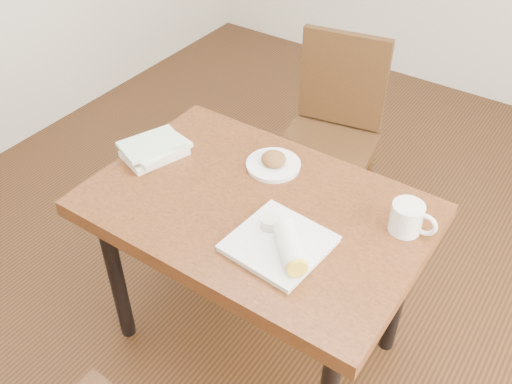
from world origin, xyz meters
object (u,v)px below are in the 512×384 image
Objects in this scene: coffee_mug at (408,218)px; book_stack at (155,149)px; plate_scone at (273,163)px; plate_burrito at (282,244)px; table at (256,223)px; chair_far at (333,125)px.

coffee_mug reaches higher than book_stack.
plate_scone reaches higher than book_stack.
table is at bearing 144.42° from plate_burrito.
coffee_mug is 0.41m from plate_burrito.
table is 0.87m from chair_far.
chair_far is 3.18× the size of plate_burrito.
table is 0.51m from coffee_mug.
chair_far is 0.92m from book_stack.
coffee_mug is (0.61, -0.69, 0.26)m from chair_far.
book_stack is at bearing 178.35° from table.
plate_scone is (0.09, -0.65, 0.22)m from chair_far.
chair_far is at bearing 97.68° from plate_scone.
plate_scone is 1.31× the size of coffee_mug.
coffee_mug is at bearing 9.11° from book_stack.
table is 4.30× the size of book_stack.
chair_far is 4.82× the size of plate_scone.
book_stack is (-0.93, -0.15, -0.02)m from coffee_mug.
plate_burrito reaches higher than table.
table is 0.48m from book_stack.
plate_scone is 0.76× the size of book_stack.
plate_burrito is 0.67m from book_stack.
chair_far reaches higher than coffee_mug.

